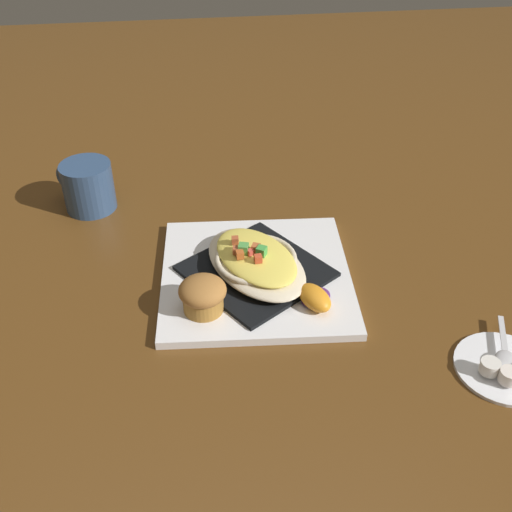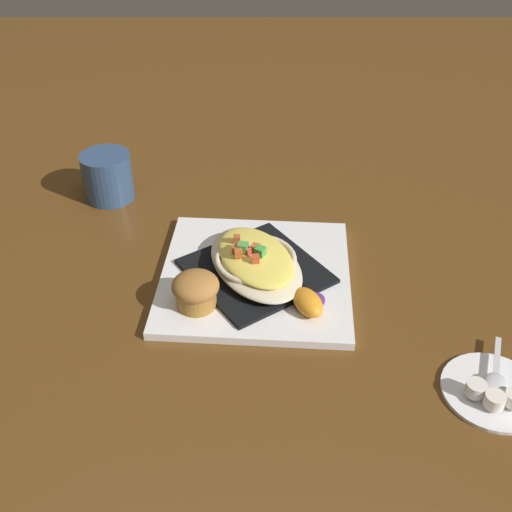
% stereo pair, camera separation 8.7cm
% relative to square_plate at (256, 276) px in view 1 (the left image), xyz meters
% --- Properties ---
extents(ground_plane, '(2.60, 2.60, 0.00)m').
position_rel_square_plate_xyz_m(ground_plane, '(0.00, 0.00, -0.01)').
color(ground_plane, '#593615').
extents(square_plate, '(0.29, 0.29, 0.01)m').
position_rel_square_plate_xyz_m(square_plate, '(0.00, 0.00, 0.00)').
color(square_plate, white).
rests_on(square_plate, ground_plane).
extents(folded_napkin, '(0.24, 0.24, 0.01)m').
position_rel_square_plate_xyz_m(folded_napkin, '(0.00, 0.00, 0.01)').
color(folded_napkin, black).
rests_on(folded_napkin, square_plate).
extents(gratin_dish, '(0.22, 0.18, 0.05)m').
position_rel_square_plate_xyz_m(gratin_dish, '(-0.00, 0.00, 0.03)').
color(gratin_dish, beige).
rests_on(gratin_dish, folded_napkin).
extents(muffin, '(0.06, 0.06, 0.05)m').
position_rel_square_plate_xyz_m(muffin, '(-0.07, 0.08, 0.03)').
color(muffin, '#A2702E').
rests_on(muffin, square_plate).
extents(orange_garnish, '(0.08, 0.06, 0.03)m').
position_rel_square_plate_xyz_m(orange_garnish, '(-0.08, -0.07, 0.02)').
color(orange_garnish, '#56276C').
rests_on(orange_garnish, square_plate).
extents(coffee_mug, '(0.09, 0.10, 0.08)m').
position_rel_square_plate_xyz_m(coffee_mug, '(0.23, 0.26, 0.03)').
color(coffee_mug, navy).
rests_on(coffee_mug, ground_plane).
extents(creamer_saucer, '(0.12, 0.12, 0.01)m').
position_rel_square_plate_xyz_m(creamer_saucer, '(-0.21, -0.28, -0.00)').
color(creamer_saucer, white).
rests_on(creamer_saucer, ground_plane).
extents(spoon, '(0.10, 0.05, 0.01)m').
position_rel_square_plate_xyz_m(spoon, '(-0.21, -0.28, 0.01)').
color(spoon, silver).
rests_on(spoon, creamer_saucer).
extents(creamer_cup_0, '(0.02, 0.02, 0.02)m').
position_rel_square_plate_xyz_m(creamer_cup_0, '(-0.22, -0.26, 0.01)').
color(creamer_cup_0, white).
rests_on(creamer_cup_0, creamer_saucer).
extents(creamer_cup_1, '(0.02, 0.02, 0.02)m').
position_rel_square_plate_xyz_m(creamer_cup_1, '(-0.24, -0.27, 0.01)').
color(creamer_cup_1, white).
rests_on(creamer_cup_1, creamer_saucer).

